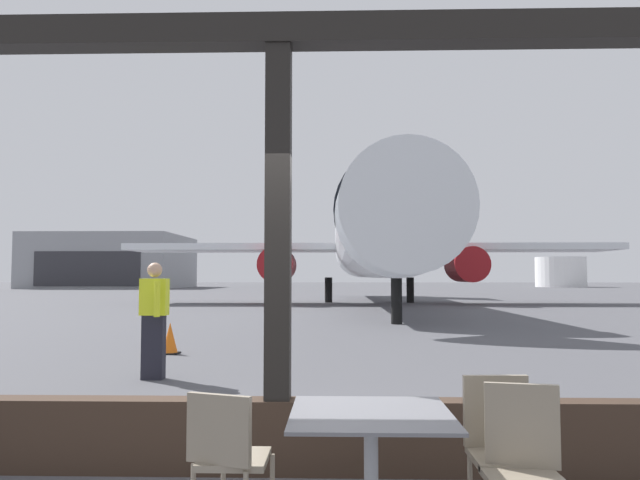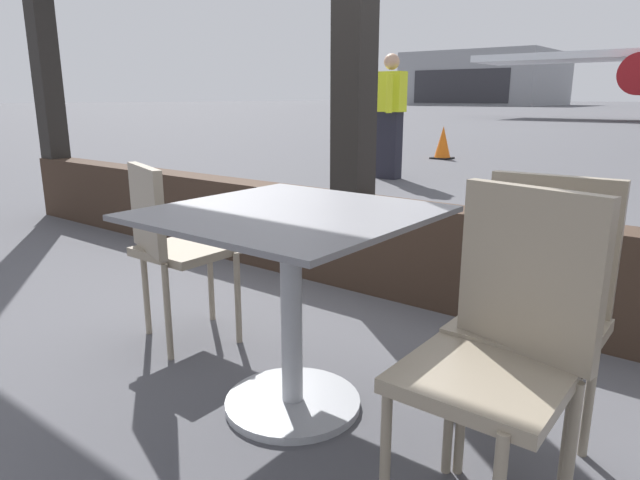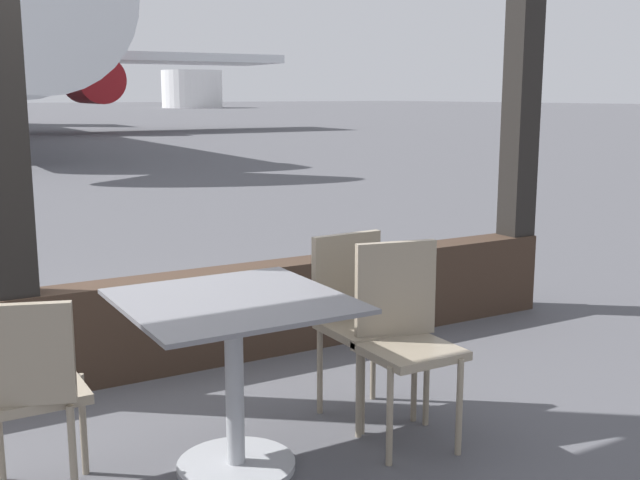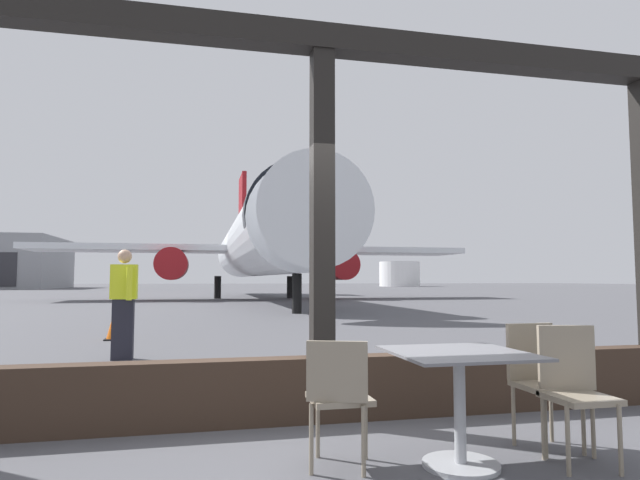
% 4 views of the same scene
% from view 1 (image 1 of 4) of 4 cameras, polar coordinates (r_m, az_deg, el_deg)
% --- Properties ---
extents(ground_plane, '(220.00, 220.00, 0.00)m').
position_cam_1_polar(ground_plane, '(44.82, 0.96, -5.42)').
color(ground_plane, '#4C4C51').
extents(window_frame, '(7.34, 0.24, 3.64)m').
position_cam_1_polar(window_frame, '(4.82, -3.99, -5.65)').
color(window_frame, '#38281E').
rests_on(window_frame, ground).
extents(dining_table, '(0.90, 0.90, 0.77)m').
position_cam_1_polar(dining_table, '(3.60, 4.85, -20.27)').
color(dining_table, slate).
rests_on(dining_table, ground).
extents(cafe_chair_window_left, '(0.45, 0.45, 0.93)m').
position_cam_1_polar(cafe_chair_window_left, '(3.63, 18.70, -18.96)').
color(cafe_chair_window_left, gray).
rests_on(cafe_chair_window_left, ground).
extents(cafe_chair_window_right, '(0.41, 0.41, 0.92)m').
position_cam_1_polar(cafe_chair_window_right, '(3.96, 16.77, -17.66)').
color(cafe_chair_window_right, gray).
rests_on(cafe_chair_window_right, ground).
extents(cafe_chair_aisle_left, '(0.49, 0.49, 0.86)m').
position_cam_1_polar(cafe_chair_aisle_left, '(3.74, -8.74, -19.08)').
color(cafe_chair_aisle_left, gray).
rests_on(cafe_chair_aisle_left, ground).
extents(airplane, '(27.39, 33.40, 10.47)m').
position_cam_1_polar(airplane, '(32.71, 4.95, -0.07)').
color(airplane, silver).
rests_on(airplane, ground).
extents(ground_crew_worker, '(0.40, 0.52, 1.74)m').
position_cam_1_polar(ground_crew_worker, '(9.46, -15.41, -7.16)').
color(ground_crew_worker, black).
rests_on(ground_crew_worker, ground).
extents(traffic_cone, '(0.36, 0.36, 0.62)m').
position_cam_1_polar(traffic_cone, '(12.46, -13.98, -9.07)').
color(traffic_cone, orange).
rests_on(traffic_cone, ground).
extents(distant_hangar, '(18.80, 17.89, 7.10)m').
position_cam_1_polar(distant_hangar, '(87.40, -18.88, -1.96)').
color(distant_hangar, gray).
rests_on(distant_hangar, ground).
extents(fuel_storage_tank, '(7.12, 7.12, 4.37)m').
position_cam_1_polar(fuel_storage_tank, '(95.06, 21.77, -2.82)').
color(fuel_storage_tank, white).
rests_on(fuel_storage_tank, ground).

